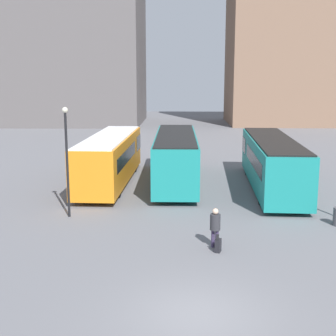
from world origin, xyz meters
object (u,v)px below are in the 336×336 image
Objects in this scene: bus_0 at (111,157)px; suitcase at (218,245)px; lamp_post_0 at (67,153)px; bus_2 at (272,161)px; bus_1 at (176,156)px; traveler at (215,224)px.

suitcase is (6.02, -12.07, -1.41)m from bus_0.
bus_0 is 7.74m from lamp_post_0.
bus_0 is at bearing 82.89° from lamp_post_0.
lamp_post_0 reaches higher than bus_2.
bus_0 is 0.99× the size of bus_1.
bus_2 is at bearing -1.92° from suitcase.
bus_1 is at bearing 77.95° from bus_2.
traveler is at bearing -30.34° from lamp_post_0.
bus_2 is (5.91, -1.52, -0.04)m from bus_1.
traveler is 8.26m from lamp_post_0.
traveler is 2.12× the size of suitcase.
bus_2 reaches higher than bus_0.
bus_1 is 7.40× the size of traveler.
bus_1 is 15.67× the size of suitcase.
bus_1 is at bearing -83.84° from bus_0.
suitcase is at bearing -151.06° from traveler.
lamp_post_0 is at bearing 78.37° from traveler.
traveler reaches higher than suitcase.
suitcase is at bearing -151.85° from bus_0.
bus_1 reaches higher than bus_0.
lamp_post_0 is at bearing 146.39° from bus_1.
suitcase is 0.14× the size of lamp_post_0.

